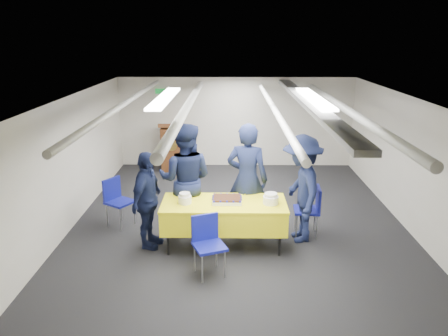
{
  "coord_description": "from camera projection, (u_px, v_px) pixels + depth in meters",
  "views": [
    {
      "loc": [
        -0.17,
        -7.63,
        3.34
      ],
      "look_at": [
        -0.27,
        -0.2,
        1.05
      ],
      "focal_mm": 35.0,
      "sensor_mm": 36.0,
      "label": 1
    }
  ],
  "objects": [
    {
      "name": "chair_right",
      "position": [
        312.0,
        206.0,
        7.44
      ],
      "size": [
        0.45,
        0.45,
        0.87
      ],
      "color": "gray",
      "rests_on": "ground"
    },
    {
      "name": "room_shell",
      "position": [
        244.0,
        119.0,
        8.13
      ],
      "size": [
        6.0,
        7.0,
        2.3
      ],
      "color": "beige",
      "rests_on": "ground"
    },
    {
      "name": "chair_left",
      "position": [
        116.0,
        197.0,
        7.84
      ],
      "size": [
        0.58,
        0.58,
        0.87
      ],
      "color": "gray",
      "rests_on": "ground"
    },
    {
      "name": "sailor_d",
      "position": [
        301.0,
        189.0,
        7.16
      ],
      "size": [
        0.76,
        1.22,
        1.81
      ],
      "primitive_type": "imported",
      "rotation": [
        0.0,
        0.0,
        -1.49
      ],
      "color": "black",
      "rests_on": "ground"
    },
    {
      "name": "plate_stack_left",
      "position": [
        185.0,
        198.0,
        6.89
      ],
      "size": [
        0.21,
        0.21,
        0.17
      ],
      "color": "white",
      "rests_on": "serving_table"
    },
    {
      "name": "sailor_b",
      "position": [
        185.0,
        179.0,
        7.41
      ],
      "size": [
        1.03,
        0.85,
        1.94
      ],
      "primitive_type": "imported",
      "rotation": [
        0.0,
        0.0,
        3.01
      ],
      "color": "black",
      "rests_on": "ground"
    },
    {
      "name": "plate_stack_right",
      "position": [
        271.0,
        199.0,
        6.87
      ],
      "size": [
        0.25,
        0.25,
        0.17
      ],
      "color": "white",
      "rests_on": "serving_table"
    },
    {
      "name": "podium",
      "position": [
        173.0,
        147.0,
        11.02
      ],
      "size": [
        0.62,
        0.53,
        1.25
      ],
      "color": "brown",
      "rests_on": "ground"
    },
    {
      "name": "sailor_a",
      "position": [
        247.0,
        179.0,
        7.4
      ],
      "size": [
        0.81,
        0.64,
        1.95
      ],
      "primitive_type": "imported",
      "rotation": [
        0.0,
        0.0,
        2.87
      ],
      "color": "black",
      "rests_on": "ground"
    },
    {
      "name": "serving_table",
      "position": [
        224.0,
        214.0,
        7.01
      ],
      "size": [
        1.99,
        0.87,
        0.77
      ],
      "color": "black",
      "rests_on": "ground"
    },
    {
      "name": "ground",
      "position": [
        238.0,
        218.0,
        8.27
      ],
      "size": [
        7.0,
        7.0,
        0.0
      ],
      "primitive_type": "plane",
      "color": "black",
      "rests_on": "ground"
    },
    {
      "name": "sailor_c",
      "position": [
        147.0,
        200.0,
        6.95
      ],
      "size": [
        0.6,
        1.0,
        1.6
      ],
      "primitive_type": "imported",
      "rotation": [
        0.0,
        0.0,
        1.33
      ],
      "color": "black",
      "rests_on": "ground"
    },
    {
      "name": "chair_near",
      "position": [
        207.0,
        239.0,
        6.25
      ],
      "size": [
        0.55,
        0.55,
        0.87
      ],
      "color": "gray",
      "rests_on": "ground"
    },
    {
      "name": "sheet_cake",
      "position": [
        227.0,
        199.0,
        6.96
      ],
      "size": [
        0.48,
        0.37,
        0.09
      ],
      "color": "white",
      "rests_on": "serving_table"
    }
  ]
}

